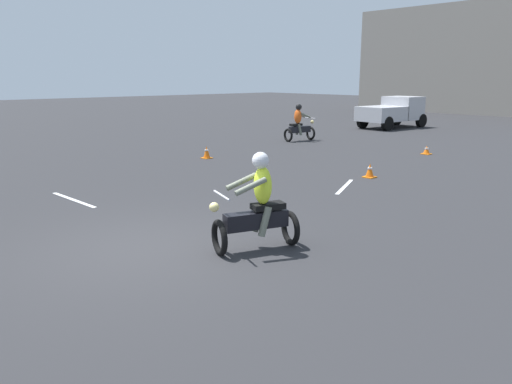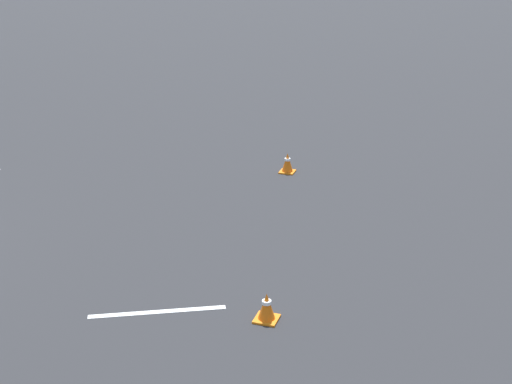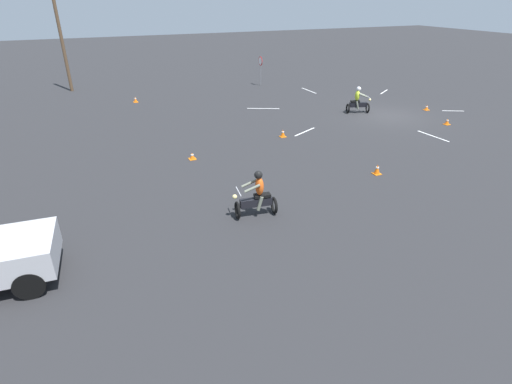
{
  "view_description": "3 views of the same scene",
  "coord_description": "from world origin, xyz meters",
  "px_view_note": "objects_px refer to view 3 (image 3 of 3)",
  "views": [
    {
      "loc": [
        7.26,
        -4.02,
        2.85
      ],
      "look_at": [
        1.35,
        1.34,
        1.0
      ],
      "focal_mm": 35.0,
      "sensor_mm": 36.0,
      "label": 1
    },
    {
      "loc": [
        7.1,
        10.44,
        5.14
      ],
      "look_at": [
        -3.39,
        6.96,
        0.9
      ],
      "focal_mm": 50.0,
      "sensor_mm": 36.0,
      "label": 2
    },
    {
      "loc": [
        -19.07,
        17.38,
        6.86
      ],
      "look_at": [
        -8.13,
        12.58,
        0.9
      ],
      "focal_mm": 28.0,
      "sensor_mm": 36.0,
      "label": 3
    }
  ],
  "objects_px": {
    "traffic_cone_near_right": "(192,156)",
    "traffic_cone_mid_center": "(447,122)",
    "traffic_cone_mid_left": "(283,133)",
    "traffic_cone_far_right": "(377,169)",
    "motorcycle_rider_foreground": "(358,101)",
    "stop_sign": "(260,65)",
    "traffic_cone_far_center": "(135,100)",
    "traffic_cone_near_left": "(427,108)",
    "utility_pole_near": "(61,36)",
    "motorcycle_rider_background": "(257,196)"
  },
  "relations": [
    {
      "from": "motorcycle_rider_background",
      "to": "traffic_cone_far_center",
      "type": "relative_size",
      "value": 4.2
    },
    {
      "from": "traffic_cone_mid_center",
      "to": "utility_pole_near",
      "type": "distance_m",
      "value": 27.36
    },
    {
      "from": "traffic_cone_near_left",
      "to": "traffic_cone_far_right",
      "type": "distance_m",
      "value": 11.99
    },
    {
      "from": "traffic_cone_far_right",
      "to": "motorcycle_rider_foreground",
      "type": "bearing_deg",
      "value": -31.61
    },
    {
      "from": "motorcycle_rider_foreground",
      "to": "utility_pole_near",
      "type": "height_order",
      "value": "utility_pole_near"
    },
    {
      "from": "traffic_cone_near_right",
      "to": "traffic_cone_mid_center",
      "type": "bearing_deg",
      "value": -92.57
    },
    {
      "from": "traffic_cone_far_right",
      "to": "utility_pole_near",
      "type": "height_order",
      "value": "utility_pole_near"
    },
    {
      "from": "traffic_cone_mid_left",
      "to": "traffic_cone_far_center",
      "type": "relative_size",
      "value": 1.04
    },
    {
      "from": "motorcycle_rider_foreground",
      "to": "stop_sign",
      "type": "xyz_separation_m",
      "value": [
        10.18,
        2.2,
        0.91
      ]
    },
    {
      "from": "motorcycle_rider_foreground",
      "to": "stop_sign",
      "type": "distance_m",
      "value": 10.46
    },
    {
      "from": "traffic_cone_near_right",
      "to": "traffic_cone_mid_left",
      "type": "distance_m",
      "value": 5.41
    },
    {
      "from": "motorcycle_rider_background",
      "to": "traffic_cone_near_left",
      "type": "bearing_deg",
      "value": -54.3
    },
    {
      "from": "traffic_cone_mid_left",
      "to": "traffic_cone_far_right",
      "type": "distance_m",
      "value": 6.12
    },
    {
      "from": "stop_sign",
      "to": "utility_pole_near",
      "type": "xyz_separation_m",
      "value": [
        4.06,
        14.38,
        2.42
      ]
    },
    {
      "from": "traffic_cone_near_right",
      "to": "traffic_cone_near_left",
      "type": "bearing_deg",
      "value": -82.14
    },
    {
      "from": "traffic_cone_mid_center",
      "to": "traffic_cone_far_center",
      "type": "xyz_separation_m",
      "value": [
        12.74,
        15.8,
        0.02
      ]
    },
    {
      "from": "traffic_cone_far_right",
      "to": "traffic_cone_far_center",
      "type": "xyz_separation_m",
      "value": [
        16.84,
        7.43,
        -0.02
      ]
    },
    {
      "from": "motorcycle_rider_background",
      "to": "traffic_cone_far_center",
      "type": "height_order",
      "value": "motorcycle_rider_background"
    },
    {
      "from": "stop_sign",
      "to": "traffic_cone_mid_left",
      "type": "bearing_deg",
      "value": 160.93
    },
    {
      "from": "traffic_cone_far_right",
      "to": "stop_sign",
      "type": "bearing_deg",
      "value": -8.99
    },
    {
      "from": "traffic_cone_near_right",
      "to": "traffic_cone_mid_center",
      "type": "distance_m",
      "value": 15.07
    },
    {
      "from": "motorcycle_rider_foreground",
      "to": "stop_sign",
      "type": "bearing_deg",
      "value": -149.34
    },
    {
      "from": "motorcycle_rider_background",
      "to": "traffic_cone_far_center",
      "type": "bearing_deg",
      "value": 12.57
    },
    {
      "from": "traffic_cone_near_right",
      "to": "traffic_cone_far_center",
      "type": "bearing_deg",
      "value": 3.51
    },
    {
      "from": "motorcycle_rider_foreground",
      "to": "stop_sign",
      "type": "height_order",
      "value": "stop_sign"
    },
    {
      "from": "traffic_cone_mid_left",
      "to": "motorcycle_rider_background",
      "type": "bearing_deg",
      "value": 146.89
    },
    {
      "from": "traffic_cone_mid_left",
      "to": "traffic_cone_near_left",
      "type": "bearing_deg",
      "value": -84.45
    },
    {
      "from": "traffic_cone_near_left",
      "to": "traffic_cone_far_center",
      "type": "distance_m",
      "value": 19.74
    },
    {
      "from": "utility_pole_near",
      "to": "traffic_cone_near_left",
      "type": "bearing_deg",
      "value": -126.28
    },
    {
      "from": "traffic_cone_mid_left",
      "to": "traffic_cone_far_right",
      "type": "relative_size",
      "value": 0.93
    },
    {
      "from": "motorcycle_rider_background",
      "to": "traffic_cone_mid_left",
      "type": "relative_size",
      "value": 4.05
    },
    {
      "from": "motorcycle_rider_foreground",
      "to": "traffic_cone_far_center",
      "type": "bearing_deg",
      "value": -105.66
    },
    {
      "from": "traffic_cone_mid_center",
      "to": "motorcycle_rider_foreground",
      "type": "bearing_deg",
      "value": 37.48
    },
    {
      "from": "traffic_cone_near_right",
      "to": "motorcycle_rider_foreground",
      "type": "bearing_deg",
      "value": -73.27
    },
    {
      "from": "motorcycle_rider_foreground",
      "to": "traffic_cone_mid_center",
      "type": "height_order",
      "value": "motorcycle_rider_foreground"
    },
    {
      "from": "stop_sign",
      "to": "traffic_cone_mid_center",
      "type": "relative_size",
      "value": 6.34
    },
    {
      "from": "stop_sign",
      "to": "traffic_cone_near_right",
      "type": "xyz_separation_m",
      "value": [
        -13.73,
        9.62,
        -1.48
      ]
    },
    {
      "from": "traffic_cone_mid_left",
      "to": "traffic_cone_far_center",
      "type": "xyz_separation_m",
      "value": [
        10.88,
        6.02,
        -0.01
      ]
    },
    {
      "from": "motorcycle_rider_background",
      "to": "traffic_cone_mid_center",
      "type": "bearing_deg",
      "value": -61.74
    },
    {
      "from": "motorcycle_rider_foreground",
      "to": "motorcycle_rider_background",
      "type": "xyz_separation_m",
      "value": [
        -9.49,
        11.18,
        0.0
      ]
    },
    {
      "from": "traffic_cone_near_right",
      "to": "traffic_cone_far_right",
      "type": "bearing_deg",
      "value": -125.49
    },
    {
      "from": "traffic_cone_mid_center",
      "to": "utility_pole_near",
      "type": "xyz_separation_m",
      "value": [
        18.47,
        19.81,
        3.88
      ]
    },
    {
      "from": "traffic_cone_mid_left",
      "to": "traffic_cone_far_center",
      "type": "bearing_deg",
      "value": 28.96
    },
    {
      "from": "traffic_cone_mid_center",
      "to": "utility_pole_near",
      "type": "height_order",
      "value": "utility_pole_near"
    },
    {
      "from": "stop_sign",
      "to": "traffic_cone_mid_center",
      "type": "distance_m",
      "value": 15.47
    },
    {
      "from": "motorcycle_rider_background",
      "to": "stop_sign",
      "type": "bearing_deg",
      "value": -16.34
    },
    {
      "from": "stop_sign",
      "to": "traffic_cone_near_right",
      "type": "bearing_deg",
      "value": 144.99
    },
    {
      "from": "traffic_cone_near_right",
      "to": "traffic_cone_mid_center",
      "type": "relative_size",
      "value": 0.88
    },
    {
      "from": "stop_sign",
      "to": "traffic_cone_mid_center",
      "type": "xyz_separation_m",
      "value": [
        -14.41,
        -5.44,
        -1.46
      ]
    },
    {
      "from": "traffic_cone_far_right",
      "to": "utility_pole_near",
      "type": "bearing_deg",
      "value": 26.9
    }
  ]
}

